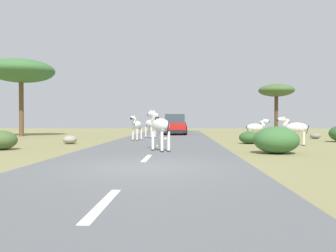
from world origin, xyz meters
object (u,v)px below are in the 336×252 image
Objects in this scene: zebra_0 at (137,125)px; tree_1 at (21,71)px; rock_1 at (315,136)px; zebra_1 at (159,126)px; tree_3 at (276,91)px; zebra_3 at (295,128)px; car_1 at (177,124)px; car_0 at (174,125)px; bush_1 at (249,138)px; zebra_4 at (256,128)px; rock_2 at (70,140)px; zebra_2 at (151,124)px; bush_3 at (276,140)px; bush_2 at (1,140)px.

tree_1 reaches higher than zebra_0.
rock_1 is (21.78, -2.84, -4.93)m from tree_1.
tree_3 is at bearing 30.47° from zebra_1.
zebra_0 is 8.86m from zebra_3.
zebra_1 is at bearing -133.72° from rock_1.
zebra_0 is 0.35× the size of car_1.
car_0 is 3.97× the size of bush_1.
zebra_4 is 10.71m from rock_2.
tree_1 is at bearing -114.70° from zebra_4.
tree_3 is at bearing -121.18° from zebra_0.
bush_3 is at bearing 81.24° from zebra_2.
zebra_0 is at bearing 35.90° from rock_2.
tree_3 reaches higher than zebra_1.
zebra_1 is 0.36× the size of tree_3.
bush_3 is 2.39× the size of rock_1.
rock_1 is (9.75, -5.87, -0.66)m from car_0.
car_0 reaches higher than zebra_2.
bush_2 is at bearing -159.20° from bush_1.
rock_2 is (1.73, 3.77, -0.19)m from bush_2.
car_1 is at bearing -169.50° from zebra_4.
zebra_2 is 13.73m from tree_3.
tree_3 is at bearing 179.88° from zebra_2.
zebra_0 is at bearing 72.51° from zebra_1.
bush_3 is (6.28, -7.27, -0.44)m from zebra_0.
bush_1 is (4.21, -19.70, -0.51)m from car_1.
zebra_2 is at bearing -142.79° from tree_3.
zebra_3 reaches higher than bush_1.
bush_2 is 4.15m from rock_2.
zebra_3 is 14.83m from tree_3.
zebra_2 is 0.27× the size of tree_1.
tree_3 is 8.72m from rock_1.
tree_3 reaches higher than car_1.
car_1 is at bearing 144.39° from tree_3.
car_0 is 6.20× the size of rock_1.
tree_1 is at bearing -53.59° from zebra_2.
rock_2 is at bearing 18.20° from zebra_2.
car_1 is 25.49m from bush_3.
bush_3 is (4.24, -16.59, -0.34)m from car_0.
tree_3 reaches higher than zebra_3.
zebra_1 is 2.32× the size of rock_1.
bush_1 is (5.75, -5.03, -0.67)m from zebra_2.
zebra_2 is at bearing 73.05° from zebra_3.
zebra_2 is 7.67m from bush_1.
car_1 is 4.01× the size of bush_1.
rock_1 is at bearing 43.99° from bush_1.
zebra_3 is at bearing 64.41° from bush_3.
tree_1 reaches higher than rock_1.
tree_3 is (2.89, 14.23, 3.03)m from zebra_3.
zebra_0 is 1.08× the size of zebra_4.
zebra_3 is at bearing -26.60° from tree_1.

